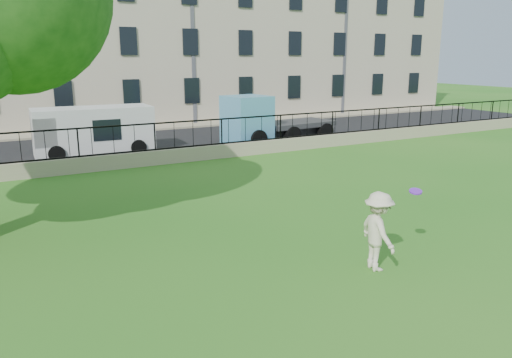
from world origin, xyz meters
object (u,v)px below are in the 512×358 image
man (378,231)px  white_van (94,131)px  frisbee (416,191)px  blue_truck (278,118)px

man → white_van: white_van is taller
man → frisbee: (0.93, -0.06, 0.75)m
frisbee → blue_truck: bearing=69.5°
white_van → frisbee: bearing=-75.5°
white_van → blue_truck: blue_truck is taller
blue_truck → white_van: bearing=167.7°
frisbee → blue_truck: (5.53, 14.77, -0.36)m
frisbee → blue_truck: 15.78m
man → white_van: bearing=20.1°
man → blue_truck: (6.46, 14.71, 0.39)m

